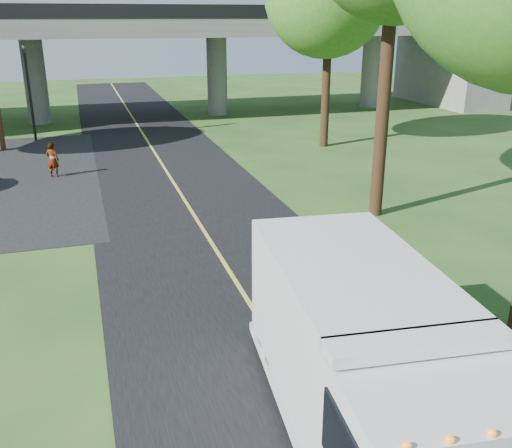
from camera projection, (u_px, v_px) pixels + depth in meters
name	position (u px, v px, depth m)	size (l,w,h in m)	color
ground	(309.00, 399.00, 10.49)	(120.00, 120.00, 0.00)	#27491A
road	(198.00, 222.00, 19.46)	(7.00, 90.00, 0.02)	black
lane_line	(198.00, 222.00, 19.45)	(0.12, 90.00, 0.01)	gold
overpass	(128.00, 50.00, 37.65)	(54.00, 10.00, 7.30)	slate
traffic_signal	(28.00, 83.00, 31.06)	(0.18, 0.22, 5.20)	black
step_van	(365.00, 356.00, 9.03)	(3.17, 7.02, 2.86)	silver
pedestrian	(53.00, 160.00, 24.70)	(0.56, 0.37, 1.53)	gray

